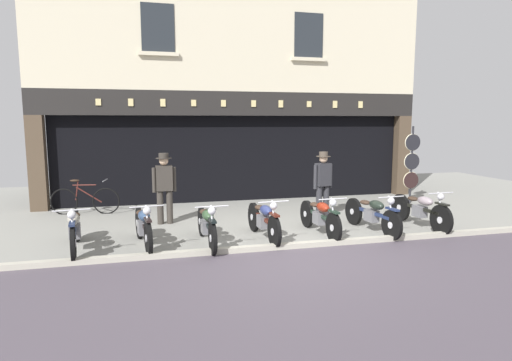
# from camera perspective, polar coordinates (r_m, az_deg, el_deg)

# --- Properties ---
(ground) EXTENTS (23.57, 22.00, 0.18)m
(ground) POSITION_cam_1_polar(r_m,az_deg,el_deg) (7.65, 7.43, -11.24)
(ground) COLOR gray
(shop_facade) EXTENTS (11.87, 4.42, 6.84)m
(shop_facade) POSITION_cam_1_polar(r_m,az_deg,el_deg) (14.93, -3.82, 5.34)
(shop_facade) COLOR black
(shop_facade) RESTS_ON ground
(motorcycle_far_left) EXTENTS (0.62, 2.10, 0.92)m
(motorcycle_far_left) POSITION_cam_1_polar(r_m,az_deg,el_deg) (8.94, -22.63, -5.84)
(motorcycle_far_left) COLOR black
(motorcycle_far_left) RESTS_ON ground
(motorcycle_left) EXTENTS (0.62, 1.95, 0.92)m
(motorcycle_left) POSITION_cam_1_polar(r_m,az_deg,el_deg) (8.83, -14.51, -5.68)
(motorcycle_left) COLOR black
(motorcycle_left) RESTS_ON ground
(motorcycle_center_left) EXTENTS (0.62, 2.03, 0.91)m
(motorcycle_center_left) POSITION_cam_1_polar(r_m,az_deg,el_deg) (8.73, -6.45, -5.69)
(motorcycle_center_left) COLOR black
(motorcycle_center_left) RESTS_ON ground
(motorcycle_center) EXTENTS (0.62, 2.00, 0.92)m
(motorcycle_center) POSITION_cam_1_polar(r_m,az_deg,el_deg) (9.08, 1.01, -5.08)
(motorcycle_center) COLOR black
(motorcycle_center) RESTS_ON ground
(motorcycle_center_right) EXTENTS (0.62, 1.99, 0.91)m
(motorcycle_center_right) POSITION_cam_1_polar(r_m,az_deg,el_deg) (9.53, 8.36, -4.58)
(motorcycle_center_right) COLOR black
(motorcycle_center_right) RESTS_ON ground
(motorcycle_right) EXTENTS (0.62, 2.08, 0.91)m
(motorcycle_right) POSITION_cam_1_polar(r_m,az_deg,el_deg) (9.98, 14.95, -4.17)
(motorcycle_right) COLOR black
(motorcycle_right) RESTS_ON ground
(motorcycle_far_right) EXTENTS (0.62, 2.10, 0.93)m
(motorcycle_far_right) POSITION_cam_1_polar(r_m,az_deg,el_deg) (10.72, 20.69, -3.54)
(motorcycle_far_right) COLOR black
(motorcycle_far_right) RESTS_ON ground
(salesman_left) EXTENTS (0.56, 0.37, 1.70)m
(salesman_left) POSITION_cam_1_polar(r_m,az_deg,el_deg) (10.55, -11.90, -0.52)
(salesman_left) COLOR #38332D
(salesman_left) RESTS_ON ground
(shopkeeper_center) EXTENTS (0.55, 0.36, 1.68)m
(shopkeeper_center) POSITION_cam_1_polar(r_m,az_deg,el_deg) (11.13, 8.74, -0.08)
(shopkeeper_center) COLOR #2D2D33
(shopkeeper_center) RESTS_ON ground
(tyre_sign_pole) EXTENTS (0.51, 0.06, 2.29)m
(tyre_sign_pole) POSITION_cam_1_polar(r_m,az_deg,el_deg) (13.70, 19.70, 2.30)
(tyre_sign_pole) COLOR #232328
(tyre_sign_pole) RESTS_ON ground
(advert_board_near) EXTENTS (0.75, 0.03, 1.04)m
(advert_board_near) POSITION_cam_1_polar(r_m,az_deg,el_deg) (13.12, -12.43, 4.22)
(advert_board_near) COLOR silver
(advert_board_far) EXTENTS (0.68, 0.03, 1.09)m
(advert_board_far) POSITION_cam_1_polar(r_m,az_deg,el_deg) (13.13, -17.32, 4.23)
(advert_board_far) COLOR silver
(leaning_bicycle) EXTENTS (1.77, 0.50, 0.94)m
(leaning_bicycle) POSITION_cam_1_polar(r_m,az_deg,el_deg) (12.35, -21.48, -2.39)
(leaning_bicycle) COLOR black
(leaning_bicycle) RESTS_ON ground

